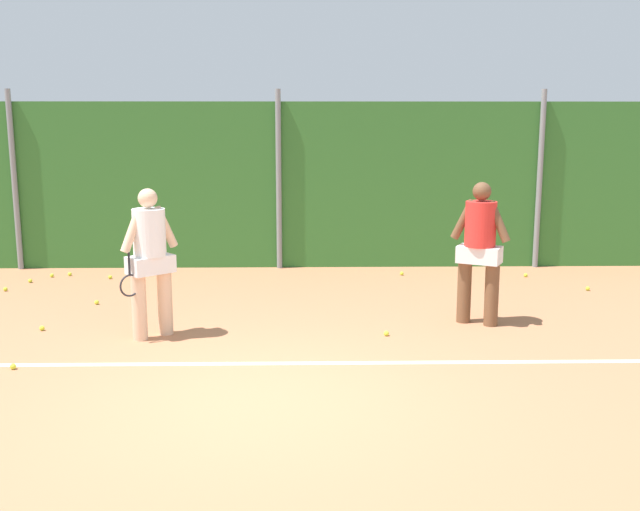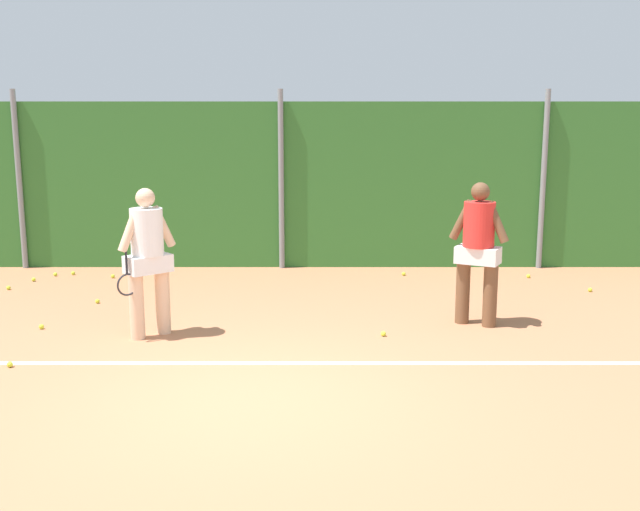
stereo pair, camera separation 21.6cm
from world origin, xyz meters
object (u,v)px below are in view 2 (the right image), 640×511
Objects in this scene: player_foreground_near at (150,254)px; tennis_ball_1 at (44,326)px; tennis_ball_7 at (76,273)px; tennis_ball_11 at (406,274)px; tennis_ball_4 at (100,301)px; tennis_ball_3 at (116,276)px; tennis_ball_5 at (593,290)px; tennis_ball_6 at (386,334)px; tennis_ball_9 at (531,276)px; tennis_ball_10 at (12,288)px; tennis_ball_0 at (58,274)px; tennis_ball_2 at (13,364)px; player_midcourt at (481,246)px; tennis_ball_12 at (37,279)px.

player_foreground_near is 28.72× the size of tennis_ball_1.
tennis_ball_7 and tennis_ball_11 have the same top height.
tennis_ball_7 is 1.00× the size of tennis_ball_11.
tennis_ball_3 is at bearing 98.11° from tennis_ball_4.
tennis_ball_5 is 1.00× the size of tennis_ball_6.
tennis_ball_9 and tennis_ball_10 have the same top height.
tennis_ball_4 and tennis_ball_11 have the same top height.
player_foreground_near is 4.46m from tennis_ball_0.
tennis_ball_10 is (-5.85, 2.56, 0.00)m from tennis_ball_6.
tennis_ball_9 is at bearing -0.97° from tennis_ball_0.
tennis_ball_11 is (3.64, 3.60, -1.03)m from player_foreground_near.
tennis_ball_2 and tennis_ball_6 have the same top height.
tennis_ball_2 is (0.20, -1.51, 0.00)m from tennis_ball_1.
tennis_ball_4 is at bearing 157.98° from tennis_ball_6.
tennis_ball_5 is at bearing -7.42° from tennis_ball_0.
tennis_ball_6 is 1.00× the size of tennis_ball_7.
tennis_ball_5 is 1.25m from tennis_ball_9.
tennis_ball_1 is (-5.78, -0.23, -1.05)m from player_midcourt.
tennis_ball_9 is (5.79, 3.42, -1.03)m from player_foreground_near.
tennis_ball_12 is at bearing -134.21° from tennis_ball_7.
tennis_ball_0 is 1.10m from tennis_ball_10.
tennis_ball_12 is at bearing -168.46° from tennis_ball_3.
tennis_ball_2 and tennis_ball_12 have the same top height.
tennis_ball_1 is 2.62m from tennis_ball_10.
tennis_ball_0 is at bearing 68.82° from tennis_ball_10.
player_foreground_near is at bearing -49.35° from tennis_ball_12.
tennis_ball_12 is (-6.97, 2.62, -1.05)m from player_midcourt.
tennis_ball_10 is 0.64m from tennis_ball_12.
player_foreground_near reaches higher than tennis_ball_5.
tennis_ball_0 and tennis_ball_12 have the same top height.
tennis_ball_2 is at bearing -164.56° from tennis_ball_6.
tennis_ball_5 is at bearing 24.78° from tennis_ball_2.
player_midcourt is 29.09× the size of tennis_ball_9.
tennis_ball_11 is (-2.85, 1.21, 0.00)m from tennis_ball_5.
tennis_ball_1 and tennis_ball_10 have the same top height.
tennis_ball_10 is at bearing -148.94° from tennis_ball_3.
tennis_ball_6 is at bearing -145.45° from tennis_ball_5.
tennis_ball_3 is 5.07m from tennis_ball_11.
tennis_ball_1 is (-1.52, 0.30, -1.03)m from player_foreground_near.
tennis_ball_1 is at bearing 29.96° from player_midcourt.
tennis_ball_10 is at bearing 156.40° from tennis_ball_6.
player_midcourt reaches higher than tennis_ball_9.
tennis_ball_11 is at bearing -50.83° from player_midcourt.
player_foreground_near is 4.27m from tennis_ball_12.
tennis_ball_3 is at bearing 0.87° from player_midcourt.
tennis_ball_4 is (0.14, 2.87, 0.00)m from tennis_ball_2.
tennis_ball_0 is 1.00× the size of tennis_ball_4.
tennis_ball_2 is 4.57m from tennis_ball_12.
tennis_ball_9 is 1.00× the size of tennis_ball_12.
player_midcourt reaches higher than tennis_ball_10.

